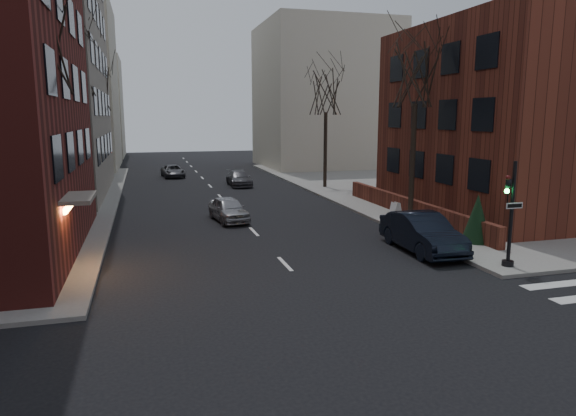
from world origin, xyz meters
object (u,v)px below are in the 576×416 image
(streetlamp_near, at_px, (84,146))
(car_lane_silver, at_px, (228,209))
(traffic_signal, at_px, (510,221))
(tree_left_c, at_px, (97,89))
(evergreen_shrub, at_px, (477,218))
(sandwich_board, at_px, (395,211))
(parked_sedan, at_px, (422,233))
(tree_left_a, at_px, (34,40))
(car_lane_far, at_px, (173,171))
(tree_left_b, at_px, (75,61))
(tree_right_b, at_px, (326,93))
(tree_right_a, at_px, (416,73))
(streetlamp_far, at_px, (109,134))
(car_lane_gray, at_px, (239,178))

(streetlamp_near, bearing_deg, car_lane_silver, -7.22)
(traffic_signal, height_order, tree_left_c, tree_left_c)
(tree_left_c, xyz_separation_m, streetlamp_near, (0.60, -18.00, -3.79))
(traffic_signal, bearing_deg, tree_left_c, 118.36)
(streetlamp_near, distance_m, evergreen_shrub, 19.96)
(sandwich_board, bearing_deg, tree_left_c, 123.74)
(streetlamp_near, bearing_deg, parked_sedan, -34.05)
(tree_left_a, distance_m, car_lane_far, 31.04)
(car_lane_silver, bearing_deg, tree_left_c, 105.49)
(car_lane_far, xyz_separation_m, evergreen_shrub, (11.80, -30.77, 0.66))
(traffic_signal, distance_m, sandwich_board, 9.47)
(tree_left_b, xyz_separation_m, car_lane_far, (6.16, 17.38, -8.33))
(traffic_signal, height_order, sandwich_board, traffic_signal)
(evergreen_shrub, bearing_deg, tree_right_b, 91.07)
(tree_right_a, distance_m, streetlamp_near, 17.87)
(tree_left_a, bearing_deg, car_lane_silver, 41.44)
(streetlamp_far, xyz_separation_m, car_lane_silver, (7.40, -20.94, -3.57))
(tree_left_c, xyz_separation_m, tree_right_a, (17.60, -22.00, 0.00))
(tree_right_b, relative_size, evergreen_shrub, 4.19)
(streetlamp_near, height_order, evergreen_shrub, streetlamp_near)
(streetlamp_near, bearing_deg, car_lane_far, 75.41)
(tree_right_b, distance_m, evergreen_shrub, 20.40)
(evergreen_shrub, bearing_deg, car_lane_silver, 139.70)
(tree_left_a, relative_size, car_lane_gray, 2.37)
(car_lane_silver, bearing_deg, tree_right_a, -25.10)
(streetlamp_near, bearing_deg, sandwich_board, -12.54)
(tree_right_b, distance_m, car_lane_gray, 10.08)
(parked_sedan, relative_size, car_lane_silver, 1.28)
(tree_left_a, distance_m, streetlamp_far, 28.32)
(tree_right_a, xyz_separation_m, evergreen_shrub, (0.36, -5.38, -6.78))
(tree_right_b, relative_size, sandwich_board, 9.70)
(tree_left_a, relative_size, car_lane_far, 2.45)
(parked_sedan, height_order, evergreen_shrub, evergreen_shrub)
(tree_left_a, relative_size, streetlamp_far, 1.63)
(tree_left_a, height_order, tree_left_c, tree_left_a)
(traffic_signal, xyz_separation_m, tree_right_b, (0.86, 23.01, 5.68))
(tree_left_c, distance_m, parked_sedan, 32.34)
(sandwich_board, relative_size, evergreen_shrub, 0.43)
(tree_left_a, height_order, streetlamp_near, tree_left_a)
(tree_right_b, relative_size, car_lane_gray, 2.12)
(streetlamp_far, relative_size, parked_sedan, 1.24)
(tree_left_b, relative_size, car_lane_silver, 2.75)
(car_lane_silver, bearing_deg, evergreen_shrub, -47.71)
(car_lane_gray, bearing_deg, traffic_signal, -77.91)
(tree_left_c, height_order, car_lane_silver, tree_left_c)
(traffic_signal, relative_size, parked_sedan, 0.79)
(tree_right_a, height_order, evergreen_shrub, tree_right_a)
(tree_left_c, relative_size, evergreen_shrub, 4.44)
(evergreen_shrub, bearing_deg, tree_left_a, 175.59)
(traffic_signal, xyz_separation_m, car_lane_gray, (-5.55, 26.47, -1.28))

